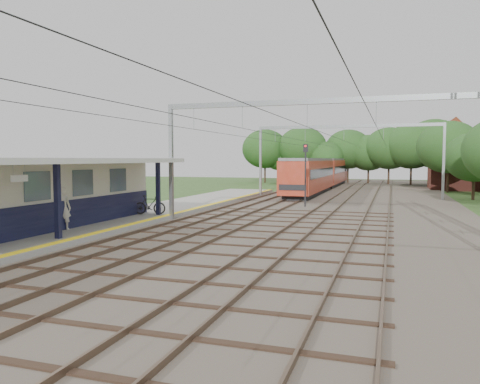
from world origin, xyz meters
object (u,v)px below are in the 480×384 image
at_px(person, 63,208).
at_px(bicycle, 150,205).
at_px(signal_post, 305,166).
at_px(train, 322,173).

relative_size(person, bicycle, 1.05).
bearing_deg(person, signal_post, -134.64).
distance_m(bicycle, signal_post, 12.89).
height_order(person, signal_post, signal_post).
xyz_separation_m(person, bicycle, (0.90, 6.82, -0.44)).
bearing_deg(train, person, -100.10).
distance_m(person, signal_post, 19.03).
xyz_separation_m(bicycle, signal_post, (7.83, 9.98, 2.28)).
bearing_deg(person, bicycle, -114.72).
height_order(person, bicycle, person).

